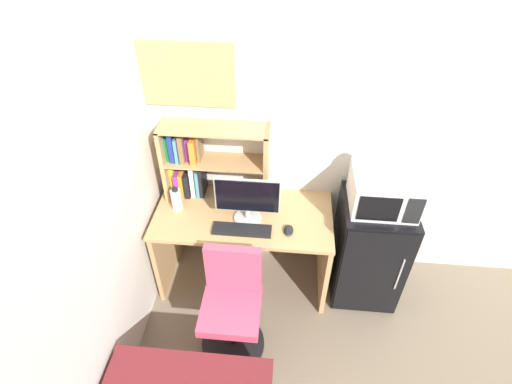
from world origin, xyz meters
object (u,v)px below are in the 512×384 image
Objects in this scene: desk_fan at (387,161)px; keyboard at (242,230)px; microwave at (384,191)px; water_bottle at (176,199)px; computer_mouse at (289,230)px; desk_chair at (232,309)px; hutch_bookshelf at (200,161)px; monitor at (247,199)px; mini_fridge at (368,249)px; wall_corkboard at (185,75)px.

keyboard is at bearing -168.53° from desk_fan.
water_bottle is at bearing 179.98° from microwave.
desk_chair is at bearing -130.55° from computer_mouse.
hutch_bookshelf is 0.62m from keyboard.
monitor reaches higher than computer_mouse.
water_bottle is 0.90m from desk_chair.
microwave is 0.52× the size of desk_chair.
computer_mouse is 0.74m from mini_fridge.
hutch_bookshelf is 0.64m from wall_corkboard.
water_bottle reaches higher than computer_mouse.
mini_fridge is 0.84m from desk_fan.
keyboard is 0.56m from desk_chair.
desk_fan is at bearing -8.86° from hutch_bookshelf.
monitor is 0.56m from water_bottle.
monitor reaches higher than water_bottle.
monitor is at bearing -176.11° from desk_fan.
keyboard is at bearing -20.76° from water_bottle.
hutch_bookshelf is 1.10m from desk_chair.
keyboard is 1.03m from microwave.
microwave is (1.34, -0.20, -0.02)m from hutch_bookshelf.
hutch_bookshelf is 3.54× the size of desk_fan.
desk_chair is at bearing -95.99° from monitor.
microwave is at bearing -0.02° from water_bottle.
wall_corkboard reaches higher than water_bottle.
desk_chair is (-0.03, -0.40, -0.39)m from keyboard.
hutch_bookshelf reaches higher than mini_fridge.
microwave is 0.67× the size of wall_corkboard.
hutch_bookshelf reaches higher than desk_chair.
keyboard is at bearing -49.35° from wall_corkboard.
mini_fridge is 1.36× the size of wall_corkboard.
microwave reaches higher than monitor.
keyboard is 0.94× the size of microwave.
desk_fan is (0.91, 0.06, 0.35)m from monitor.
desk_fan is (-0.03, -0.00, 0.84)m from mini_fridge.
water_bottle is 0.43× the size of microwave.
mini_fridge is 1.06× the size of desk_chair.
water_bottle is 0.21× the size of mini_fridge.
hutch_bookshelf is 0.49m from monitor.
desk_fan reaches higher than mini_fridge.
wall_corkboard reaches higher than desk_chair.
mini_fridge is (1.34, -0.20, -0.62)m from hutch_bookshelf.
water_bottle is 1.51m from microwave.
computer_mouse is 1.29m from wall_corkboard.
computer_mouse is (0.33, 0.02, 0.01)m from keyboard.
water_bottle is (-0.16, -0.20, -0.22)m from hutch_bookshelf.
computer_mouse is (0.31, -0.11, -0.18)m from monitor.
hutch_bookshelf is at bearing 171.14° from desk_fan.
monitor reaches higher than desk_chair.
computer_mouse is 0.87m from water_bottle.
desk_fan is at bearing 15.58° from computer_mouse.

